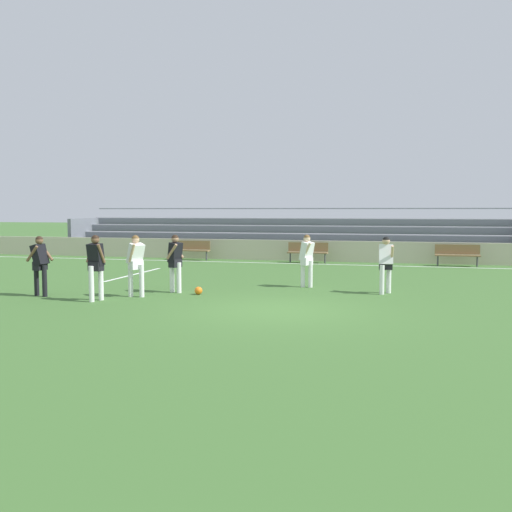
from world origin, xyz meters
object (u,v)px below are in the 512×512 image
bench_centre_sideline (308,250)px  soccer_ball (198,291)px  bench_near_bin (457,253)px  player_white_pressing_high (307,256)px  player_dark_overlapping (40,261)px  player_dark_challenging (96,262)px  player_white_dropping_back (386,260)px  bench_far_right (191,248)px  bleacher_stand (287,236)px  player_white_on_ball (136,260)px  player_dark_wide_left (175,258)px

bench_centre_sideline → soccer_ball: bearing=-98.1°
bench_near_bin → player_white_pressing_high: player_white_pressing_high is taller
bench_near_bin → bench_centre_sideline: bearing=180.0°
player_dark_overlapping → player_dark_challenging: player_dark_challenging is taller
player_white_dropping_back → player_dark_challenging: bearing=-156.4°
bench_far_right → player_white_dropping_back: bearing=-43.7°
bleacher_stand → bench_centre_sideline: size_ratio=12.81×
player_white_on_ball → player_white_pressing_high: player_white_on_ball is taller
bench_centre_sideline → player_dark_wide_left: 10.23m
bench_centre_sideline → bench_far_right: bearing=180.0°
bench_near_bin → player_dark_challenging: (-9.93, -11.88, 0.48)m
bench_far_right → player_dark_wide_left: player_dark_wide_left is taller
bench_far_right → soccer_ball: size_ratio=8.18×
bleacher_stand → bench_near_bin: bearing=-22.0°
bench_centre_sideline → player_white_on_ball: player_white_on_ball is taller
player_white_pressing_high → bleacher_stand: bearing=104.3°
player_dark_overlapping → bench_centre_sideline: bearing=64.4°
bench_centre_sideline → player_dark_overlapping: 12.78m
player_dark_challenging → player_white_pressing_high: bearing=39.1°
bench_near_bin → player_white_on_ball: size_ratio=1.07×
bleacher_stand → soccer_ball: bearing=-89.3°
player_white_on_ball → bench_far_right: bearing=103.3°
player_dark_challenging → bench_near_bin: bearing=50.1°
bench_near_bin → player_dark_challenging: 15.49m
player_white_pressing_high → player_white_dropping_back: bearing=-18.5°
bench_near_bin → soccer_ball: bench_near_bin is taller
bench_far_right → bleacher_stand: bearing=39.2°
soccer_ball → player_white_on_ball: bearing=-151.3°
bench_centre_sideline → bleacher_stand: bearing=116.6°
bleacher_stand → bench_far_right: bearing=-140.8°
bench_far_right → soccer_ball: bench_far_right is taller
bench_near_bin → player_white_on_ball: (-9.25, -10.99, 0.45)m
bleacher_stand → player_white_dropping_back: bleacher_stand is taller
bleacher_stand → bench_centre_sideline: 3.62m
player_dark_wide_left → player_dark_overlapping: bearing=-155.0°
player_white_on_ball → player_white_dropping_back: (6.53, 2.25, -0.05)m
bench_centre_sideline → player_dark_wide_left: player_dark_wide_left is taller
bleacher_stand → soccer_ball: size_ratio=104.82×
player_white_dropping_back → player_white_pressing_high: size_ratio=1.00×
player_dark_wide_left → player_dark_challenging: 2.36m
player_white_on_ball → player_white_dropping_back: player_white_on_ball is taller
bench_near_bin → player_white_pressing_high: bearing=-122.6°
bleacher_stand → player_dark_challenging: (-2.01, -15.09, -0.01)m
bench_near_bin → player_dark_overlapping: player_dark_overlapping is taller
player_dark_wide_left → soccer_ball: player_dark_wide_left is taller
bench_centre_sideline → player_dark_challenging: player_dark_challenging is taller
soccer_ball → player_dark_wide_left: bearing=165.5°
player_dark_wide_left → player_white_dropping_back: bearing=12.1°
bench_centre_sideline → player_white_dropping_back: bearing=-67.6°
bench_far_right → player_dark_challenging: bearing=-80.8°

